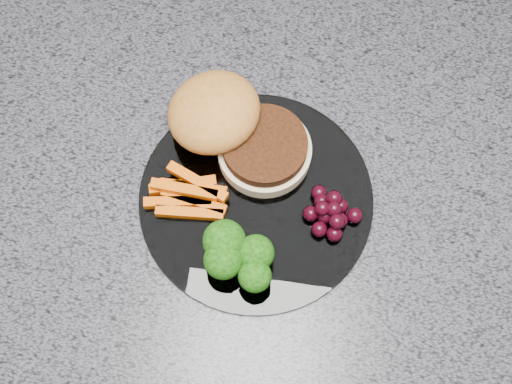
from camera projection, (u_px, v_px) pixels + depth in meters
island_cabinet at (247, 275)px, 1.24m from camera, size 1.20×0.60×0.86m
countertop at (243, 183)px, 0.82m from camera, size 1.20×0.60×0.04m
plate at (256, 199)px, 0.79m from camera, size 0.26×0.26×0.01m
burger at (232, 127)px, 0.79m from camera, size 0.20×0.16×0.06m
carrot_sticks at (188, 194)px, 0.78m from camera, size 0.09×0.06×0.02m
broccoli at (236, 255)px, 0.73m from camera, size 0.08×0.07×0.05m
grape_bunch at (330, 213)px, 0.77m from camera, size 0.06×0.06×0.03m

